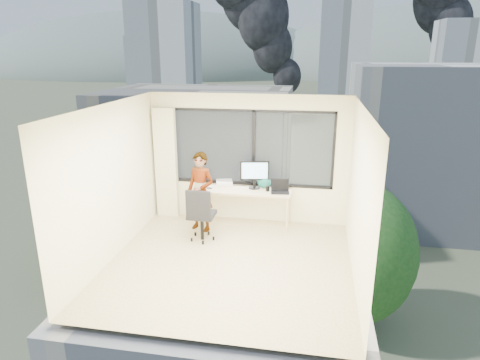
% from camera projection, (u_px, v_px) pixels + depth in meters
% --- Properties ---
extents(floor, '(4.00, 4.00, 0.01)m').
position_uv_depth(floor, '(229.00, 263.00, 7.05)').
color(floor, '#D4C38A').
rests_on(floor, ground).
extents(ceiling, '(4.00, 4.00, 0.01)m').
position_uv_depth(ceiling, '(228.00, 107.00, 6.27)').
color(ceiling, white).
rests_on(ceiling, ground).
extents(wall_front, '(4.00, 0.01, 2.60)m').
position_uv_depth(wall_front, '(194.00, 245.00, 4.78)').
color(wall_front, '#FBEFC1').
rests_on(wall_front, ground).
extents(wall_left, '(0.01, 4.00, 2.60)m').
position_uv_depth(wall_left, '(111.00, 183.00, 7.00)').
color(wall_left, '#FBEFC1').
rests_on(wall_left, ground).
extents(wall_right, '(0.01, 4.00, 2.60)m').
position_uv_depth(wall_right, '(359.00, 197.00, 6.32)').
color(wall_right, '#FBEFC1').
rests_on(wall_right, ground).
extents(window_wall, '(3.30, 0.16, 1.55)m').
position_uv_depth(window_wall, '(251.00, 148.00, 8.47)').
color(window_wall, black).
rests_on(window_wall, ground).
extents(curtain, '(0.45, 0.14, 2.30)m').
position_uv_depth(curtain, '(166.00, 163.00, 8.76)').
color(curtain, '#EFEABB').
rests_on(curtain, floor).
extents(desk, '(1.80, 0.60, 0.75)m').
position_uv_depth(desk, '(246.00, 207.00, 8.50)').
color(desk, '#CDAF89').
rests_on(desk, floor).
extents(chair, '(0.54, 0.54, 1.05)m').
position_uv_depth(chair, '(202.00, 213.00, 7.78)').
color(chair, black).
rests_on(chair, floor).
extents(person, '(0.66, 0.54, 1.56)m').
position_uv_depth(person, '(201.00, 192.00, 8.15)').
color(person, '#2D2D33').
rests_on(person, floor).
extents(monitor, '(0.59, 0.23, 0.57)m').
position_uv_depth(monitor, '(255.00, 174.00, 8.38)').
color(monitor, black).
rests_on(monitor, desk).
extents(game_console, '(0.39, 0.35, 0.08)m').
position_uv_depth(game_console, '(224.00, 182.00, 8.70)').
color(game_console, white).
rests_on(game_console, desk).
extents(laptop, '(0.39, 0.41, 0.22)m').
position_uv_depth(laptop, '(280.00, 187.00, 8.17)').
color(laptop, black).
rests_on(laptop, desk).
extents(cellphone, '(0.12, 0.07, 0.01)m').
position_uv_depth(cellphone, '(209.00, 188.00, 8.45)').
color(cellphone, black).
rests_on(cellphone, desk).
extents(pen_cup, '(0.09, 0.09, 0.10)m').
position_uv_depth(pen_cup, '(268.00, 189.00, 8.28)').
color(pen_cup, black).
rests_on(pen_cup, desk).
extents(handbag, '(0.28, 0.14, 0.21)m').
position_uv_depth(handbag, '(264.00, 183.00, 8.46)').
color(handbag, '#0D4E3D').
rests_on(handbag, desk).
extents(exterior_ground, '(400.00, 400.00, 0.04)m').
position_uv_depth(exterior_ground, '(311.00, 111.00, 123.99)').
color(exterior_ground, '#515B3D').
rests_on(exterior_ground, ground).
extents(near_bldg_a, '(16.00, 12.00, 14.00)m').
position_uv_depth(near_bldg_a, '(199.00, 167.00, 38.84)').
color(near_bldg_a, beige).
rests_on(near_bldg_a, exterior_ground).
extents(near_bldg_b, '(14.00, 13.00, 16.00)m').
position_uv_depth(near_bldg_b, '(421.00, 147.00, 42.53)').
color(near_bldg_b, white).
rests_on(near_bldg_b, exterior_ground).
extents(far_tower_a, '(14.00, 14.00, 28.00)m').
position_uv_depth(far_tower_a, '(166.00, 64.00, 102.21)').
color(far_tower_a, silver).
rests_on(far_tower_a, exterior_ground).
extents(far_tower_b, '(13.00, 13.00, 30.00)m').
position_uv_depth(far_tower_b, '(343.00, 58.00, 118.19)').
color(far_tower_b, silver).
rests_on(far_tower_b, exterior_ground).
extents(far_tower_c, '(15.00, 15.00, 26.00)m').
position_uv_depth(far_tower_c, '(460.00, 64.00, 131.36)').
color(far_tower_c, silver).
rests_on(far_tower_c, exterior_ground).
extents(far_tower_d, '(16.00, 14.00, 22.00)m').
position_uv_depth(far_tower_d, '(153.00, 67.00, 158.99)').
color(far_tower_d, silver).
rests_on(far_tower_d, exterior_ground).
extents(hill_a, '(288.00, 216.00, 90.00)m').
position_uv_depth(hill_a, '(161.00, 72.00, 332.12)').
color(hill_a, slate).
rests_on(hill_a, exterior_ground).
extents(hill_b, '(300.00, 220.00, 96.00)m').
position_uv_depth(hill_b, '(460.00, 75.00, 295.16)').
color(hill_b, slate).
rests_on(hill_b, exterior_ground).
extents(tree_a, '(7.00, 7.00, 8.00)m').
position_uv_depth(tree_a, '(88.00, 226.00, 33.39)').
color(tree_a, '#1F4D19').
rests_on(tree_a, exterior_ground).
extents(tree_b, '(7.60, 7.60, 9.00)m').
position_uv_depth(tree_b, '(352.00, 267.00, 26.12)').
color(tree_b, '#1F4D19').
rests_on(tree_b, exterior_ground).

